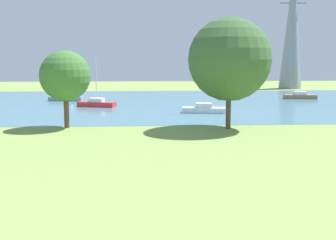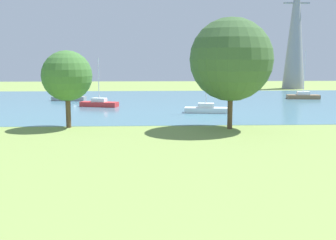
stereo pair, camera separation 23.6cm
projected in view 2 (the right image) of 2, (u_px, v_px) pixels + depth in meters
The scene contains 9 objects.
ground_plane at pixel (149, 144), 30.00m from camera, with size 160.00×160.00×0.00m, color #7F994C.
water_surface at pixel (149, 102), 57.66m from camera, with size 140.00×40.00×0.02m, color teal.
sailboat_brown at pixel (303, 96), 62.63m from camera, with size 4.93×2.00×7.33m.
sailboat_red at pixel (99, 103), 52.71m from camera, with size 5.03×2.80×6.13m.
sailboat_gray at pixel (69, 98), 59.97m from camera, with size 4.95×2.11×5.91m.
sailboat_white at pixel (206, 109), 46.74m from camera, with size 4.96×2.15×7.43m.
tree_east_near at pixel (67, 76), 36.36m from camera, with size 4.44×4.44×6.84m.
tree_west_near at pixel (231, 59), 35.52m from camera, with size 7.18×7.18×9.64m.
electricity_pylon at pixel (296, 26), 81.89m from camera, with size 6.40×4.40×24.75m.
Camera 2 is at (0.09, -7.44, 6.20)m, focal length 44.29 mm.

